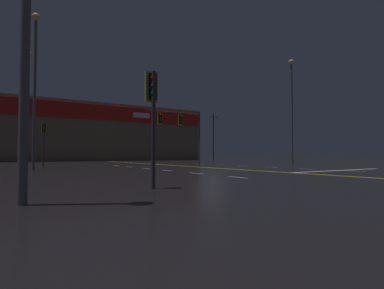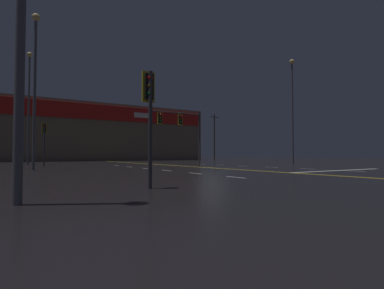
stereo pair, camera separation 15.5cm
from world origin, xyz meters
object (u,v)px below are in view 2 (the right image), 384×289
traffic_signal_corner_southwest (149,102)px  streetlight_near_left (29,95)px  streetlight_far_left (35,72)px  streetlight_median_approach (292,99)px  traffic_signal_median (179,124)px  traffic_signal_corner_northwest (44,134)px

traffic_signal_corner_southwest → streetlight_near_left: bearing=93.8°
streetlight_near_left → streetlight_far_left: size_ratio=1.11×
streetlight_median_approach → streetlight_far_left: 25.80m
traffic_signal_corner_southwest → streetlight_median_approach: 27.66m
streetlight_near_left → streetlight_far_left: 13.49m
traffic_signal_corner_southwest → traffic_signal_median: bearing=57.2°
traffic_signal_median → streetlight_far_left: 11.41m
streetlight_near_left → traffic_signal_corner_southwest: bearing=-86.2°
traffic_signal_corner_northwest → streetlight_near_left: (-0.94, 6.76, 4.68)m
streetlight_near_left → traffic_signal_corner_northwest: bearing=-82.1°
streetlight_median_approach → traffic_signal_corner_northwest: bearing=162.2°
streetlight_median_approach → traffic_signal_median: bearing=-178.2°
streetlight_near_left → streetlight_median_approach: streetlight_near_left is taller
traffic_signal_corner_northwest → streetlight_near_left: 8.27m
traffic_signal_corner_northwest → streetlight_far_left: (-1.30, -6.71, 4.00)m
traffic_signal_median → traffic_signal_corner_southwest: traffic_signal_median is taller
traffic_signal_corner_northwest → traffic_signal_corner_southwest: (0.93, -21.61, -0.20)m
streetlight_median_approach → traffic_signal_corner_southwest: bearing=-149.7°
traffic_signal_median → streetlight_median_approach: streetlight_median_approach is taller
traffic_signal_corner_southwest → streetlight_median_approach: (23.54, 13.78, 4.62)m
traffic_signal_corner_southwest → streetlight_near_left: size_ratio=0.30×
streetlight_median_approach → streetlight_far_left: (-25.77, 1.13, -0.42)m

